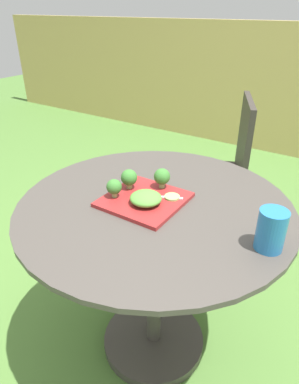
{
  "coord_description": "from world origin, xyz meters",
  "views": [
    {
      "loc": [
        0.54,
        -0.85,
        1.33
      ],
      "look_at": [
        -0.02,
        -0.01,
        0.77
      ],
      "focal_mm": 31.7,
      "sensor_mm": 36.0,
      "label": 1
    }
  ],
  "objects_px": {
    "patio_chair": "(221,164)",
    "drinking_glass": "(271,232)",
    "fork": "(156,197)",
    "salad_plate": "(144,200)"
  },
  "relations": [
    {
      "from": "patio_chair",
      "to": "fork",
      "type": "xyz_separation_m",
      "value": [
        0.1,
        -0.86,
        0.22
      ]
    },
    {
      "from": "salad_plate",
      "to": "drinking_glass",
      "type": "distance_m",
      "value": 0.44
    },
    {
      "from": "patio_chair",
      "to": "fork",
      "type": "bearing_deg",
      "value": -83.6
    },
    {
      "from": "salad_plate",
      "to": "fork",
      "type": "xyz_separation_m",
      "value": [
        0.03,
        0.03,
        0.01
      ]
    },
    {
      "from": "salad_plate",
      "to": "drinking_glass",
      "type": "relative_size",
      "value": 2.15
    },
    {
      "from": "patio_chair",
      "to": "drinking_glass",
      "type": "height_order",
      "value": "patio_chair"
    },
    {
      "from": "patio_chair",
      "to": "fork",
      "type": "height_order",
      "value": "patio_chair"
    },
    {
      "from": "salad_plate",
      "to": "fork",
      "type": "height_order",
      "value": "fork"
    },
    {
      "from": "drinking_glass",
      "to": "fork",
      "type": "relative_size",
      "value": 0.83
    },
    {
      "from": "fork",
      "to": "patio_chair",
      "type": "bearing_deg",
      "value": 96.4
    }
  ]
}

